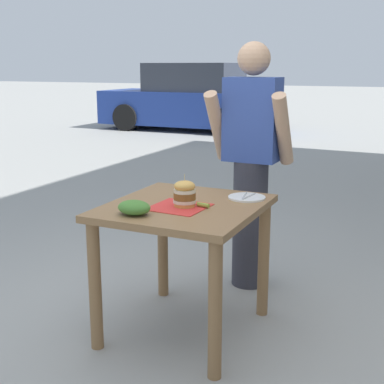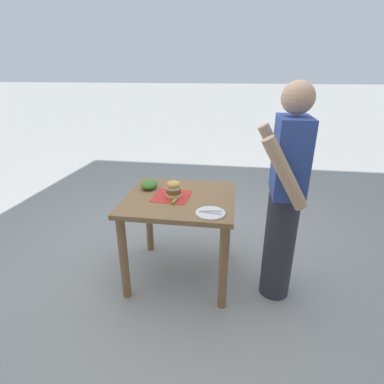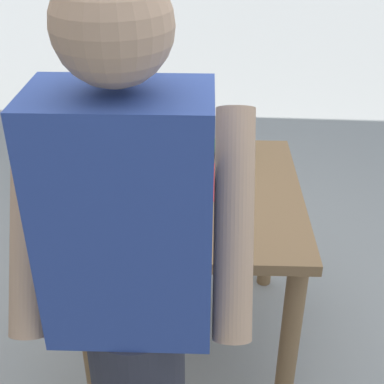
% 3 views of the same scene
% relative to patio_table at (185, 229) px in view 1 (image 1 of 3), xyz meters
% --- Properties ---
extents(ground_plane, '(80.00, 80.00, 0.00)m').
position_rel_patio_table_xyz_m(ground_plane, '(0.00, 0.00, -0.63)').
color(ground_plane, '#9E9E99').
extents(patio_table, '(0.83, 0.91, 0.77)m').
position_rel_patio_table_xyz_m(patio_table, '(0.00, 0.00, 0.00)').
color(patio_table, olive).
rests_on(patio_table, ground).
extents(serving_paper, '(0.31, 0.31, 0.00)m').
position_rel_patio_table_xyz_m(serving_paper, '(0.00, -0.07, 0.15)').
color(serving_paper, red).
rests_on(serving_paper, patio_table).
extents(sandwich, '(0.13, 0.13, 0.18)m').
position_rel_patio_table_xyz_m(sandwich, '(0.02, -0.05, 0.22)').
color(sandwich, gold).
rests_on(sandwich, serving_paper).
extents(pickle_spear, '(0.08, 0.03, 0.02)m').
position_rel_patio_table_xyz_m(pickle_spear, '(0.13, -0.02, 0.16)').
color(pickle_spear, '#8EA83D').
rests_on(pickle_spear, serving_paper).
extents(side_plate_with_forks, '(0.22, 0.22, 0.02)m').
position_rel_patio_table_xyz_m(side_plate_with_forks, '(0.27, 0.28, 0.15)').
color(side_plate_with_forks, white).
rests_on(side_plate_with_forks, patio_table).
extents(side_salad, '(0.18, 0.14, 0.08)m').
position_rel_patio_table_xyz_m(side_salad, '(-0.15, -0.30, 0.18)').
color(side_salad, '#477F33').
rests_on(side_salad, patio_table).
extents(diner_across_table, '(0.55, 0.35, 1.69)m').
position_rel_patio_table_xyz_m(diner_across_table, '(0.11, 0.81, 0.26)').
color(diner_across_table, '#33333D').
rests_on(diner_across_table, ground).
extents(parked_car_mid_block, '(4.21, 1.85, 1.60)m').
position_rel_patio_table_xyz_m(parked_car_mid_block, '(-4.31, 9.29, 0.10)').
color(parked_car_mid_block, navy).
rests_on(parked_car_mid_block, ground).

